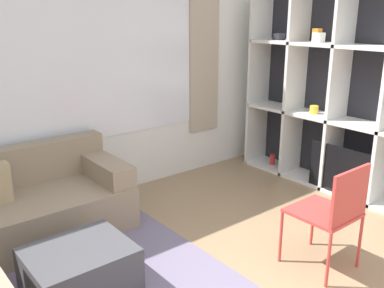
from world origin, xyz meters
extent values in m
cube|color=white|center=(0.00, 2.90, 1.35)|extent=(6.01, 0.07, 2.70)
cube|color=white|center=(0.00, 2.85, 1.45)|extent=(2.65, 0.01, 1.60)
cube|color=#B2A38E|center=(1.49, 2.84, 1.45)|extent=(0.44, 0.03, 1.90)
cube|color=white|center=(2.44, 1.43, 1.35)|extent=(0.07, 4.06, 2.70)
cube|color=#232328|center=(2.40, 1.43, 1.19)|extent=(0.02, 2.31, 2.38)
cube|color=white|center=(2.21, 1.43, 1.19)|extent=(0.39, 0.04, 2.38)
cube|color=white|center=(2.21, 2.01, 1.19)|extent=(0.39, 0.04, 2.38)
cube|color=white|center=(2.21, 2.59, 1.19)|extent=(0.39, 0.04, 2.38)
cube|color=white|center=(2.21, 1.43, 0.02)|extent=(0.39, 2.31, 0.04)
cube|color=white|center=(2.21, 1.43, 0.79)|extent=(0.39, 2.31, 0.04)
cube|color=white|center=(2.21, 1.43, 1.59)|extent=(0.39, 2.31, 0.04)
cube|color=black|center=(2.05, 1.24, 0.29)|extent=(0.04, 0.71, 0.51)
cube|color=black|center=(2.07, 1.24, 0.05)|extent=(0.10, 0.24, 0.03)
cube|color=orange|center=(2.19, 1.76, 1.68)|extent=(0.08, 0.08, 0.15)
cube|color=white|center=(2.19, 1.73, 1.66)|extent=(0.10, 0.10, 0.11)
cube|color=#232328|center=(2.19, 2.29, 1.65)|extent=(0.11, 0.11, 0.08)
cylinder|color=red|center=(2.19, 2.28, 0.10)|extent=(0.06, 0.06, 0.14)
cylinder|color=gold|center=(2.19, 1.71, 0.86)|extent=(0.10, 0.10, 0.09)
cube|color=gray|center=(-1.06, 2.38, 0.20)|extent=(2.08, 0.85, 0.40)
cube|color=gray|center=(-0.14, 2.38, 0.50)|extent=(0.24, 0.79, 0.20)
cube|color=#47474C|center=(-0.87, 1.40, 0.18)|extent=(0.71, 0.59, 0.36)
cylinder|color=#CC3D38|center=(0.96, 0.78, 0.22)|extent=(0.02, 0.02, 0.44)
cylinder|color=#CC3D38|center=(0.55, 0.78, 0.22)|extent=(0.02, 0.02, 0.44)
cylinder|color=#CC3D38|center=(0.96, 0.34, 0.22)|extent=(0.02, 0.02, 0.44)
cylinder|color=#CC3D38|center=(0.55, 0.34, 0.22)|extent=(0.02, 0.02, 0.44)
cube|color=#CC3D38|center=(0.76, 0.56, 0.45)|extent=(0.44, 0.46, 0.02)
cube|color=#CC3D38|center=(0.76, 0.35, 0.66)|extent=(0.44, 0.02, 0.40)
camera|label=1|loc=(-1.90, -1.13, 1.92)|focal=40.00mm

